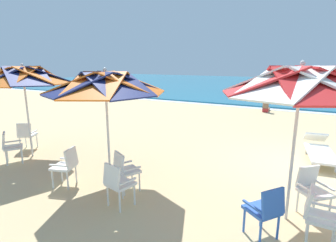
{
  "coord_description": "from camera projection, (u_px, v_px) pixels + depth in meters",
  "views": [
    {
      "loc": [
        -0.29,
        -7.09,
        2.64
      ],
      "look_at": [
        -3.87,
        -0.63,
        1.0
      ],
      "focal_mm": 27.77,
      "sensor_mm": 36.0,
      "label": 1
    }
  ],
  "objects": [
    {
      "name": "plastic_chair_1",
      "position": [
        266.0,
        209.0,
        3.92
      ],
      "size": [
        0.63,
        0.62,
        0.87
      ],
      "color": "blue",
      "rests_on": "ground"
    },
    {
      "name": "plastic_chair_4",
      "position": [
        125.0,
        169.0,
        5.4
      ],
      "size": [
        0.59,
        0.61,
        0.87
      ],
      "color": "white",
      "rests_on": "ground"
    },
    {
      "name": "surf_foam",
      "position": [
        315.0,
        113.0,
        14.23
      ],
      "size": [
        80.0,
        0.7,
        0.01
      ],
      "primitive_type": "cube",
      "color": "white",
      "rests_on": "ground"
    },
    {
      "name": "beach_umbrella_2",
      "position": [
        23.0,
        76.0,
        7.09
      ],
      "size": [
        2.55,
        2.55,
        2.65
      ],
      "color": "silver",
      "rests_on": "ground"
    },
    {
      "name": "beachgoer_seated",
      "position": [
        266.0,
        106.0,
        14.47
      ],
      "size": [
        0.3,
        0.93,
        0.92
      ],
      "color": "red",
      "rests_on": "ground"
    },
    {
      "name": "sea",
      "position": [
        315.0,
        86.0,
        29.84
      ],
      "size": [
        80.0,
        36.0,
        0.1
      ],
      "primitive_type": "cube",
      "color": "teal",
      "rests_on": "ground"
    },
    {
      "name": "beach_umbrella_0",
      "position": [
        301.0,
        83.0,
        4.01
      ],
      "size": [
        2.48,
        2.48,
        2.69
      ],
      "color": "silver",
      "rests_on": "ground"
    },
    {
      "name": "plastic_chair_3",
      "position": [
        66.0,
        164.0,
        5.63
      ],
      "size": [
        0.58,
        0.56,
        0.87
      ],
      "color": "white",
      "rests_on": "ground"
    },
    {
      "name": "plastic_chair_5",
      "position": [
        118.0,
        182.0,
        4.79
      ],
      "size": [
        0.52,
        0.55,
        0.87
      ],
      "color": "white",
      "rests_on": "ground"
    },
    {
      "name": "plastic_chair_7",
      "position": [
        27.0,
        134.0,
        8.06
      ],
      "size": [
        0.61,
        0.62,
        0.87
      ],
      "color": "white",
      "rests_on": "ground"
    },
    {
      "name": "ground_plane",
      "position": [
        316.0,
        172.0,
        6.48
      ],
      "size": [
        80.0,
        80.0,
        0.0
      ],
      "primitive_type": "plane",
      "color": "#D3B784"
    },
    {
      "name": "sun_lounger_1",
      "position": [
        319.0,
        150.0,
        7.22
      ],
      "size": [
        0.91,
        2.21,
        0.62
      ],
      "color": "white",
      "rests_on": "ground"
    },
    {
      "name": "beach_umbrella_1",
      "position": [
        105.0,
        84.0,
        5.4
      ],
      "size": [
        2.55,
        2.55,
        2.56
      ],
      "color": "silver",
      "rests_on": "ground"
    },
    {
      "name": "plastic_chair_2",
      "position": [
        318.0,
        214.0,
        3.79
      ],
      "size": [
        0.47,
        0.44,
        0.87
      ],
      "color": "white",
      "rests_on": "ground"
    },
    {
      "name": "plastic_chair_6",
      "position": [
        10.0,
        146.0,
        6.93
      ],
      "size": [
        0.61,
        0.62,
        0.87
      ],
      "color": "white",
      "rests_on": "ground"
    },
    {
      "name": "plastic_chair_0",
      "position": [
        312.0,
        188.0,
        4.57
      ],
      "size": [
        0.63,
        0.63,
        0.87
      ],
      "color": "white",
      "rests_on": "ground"
    }
  ]
}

